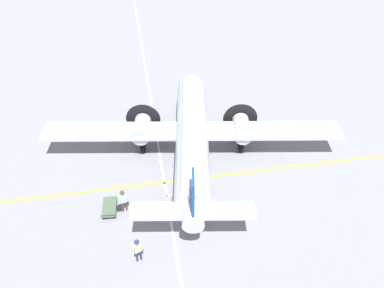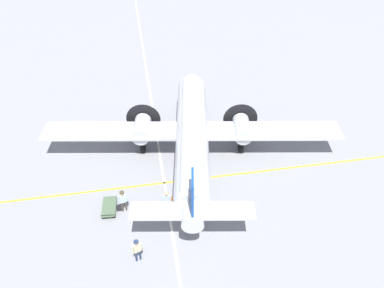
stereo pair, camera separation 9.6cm
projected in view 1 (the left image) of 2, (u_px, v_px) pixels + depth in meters
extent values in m
plane|color=gray|center=(192.00, 159.00, 29.09)|extent=(300.00, 300.00, 0.00)
cube|color=gold|center=(197.00, 179.00, 27.41)|extent=(120.00, 0.16, 0.01)
cube|color=silver|center=(161.00, 163.00, 28.77)|extent=(0.16, 120.00, 0.01)
cylinder|color=silver|center=(192.00, 136.00, 27.65)|extent=(4.66, 14.33, 2.38)
cylinder|color=silver|center=(192.00, 129.00, 27.24)|extent=(3.84, 13.53, 1.66)
sphere|color=silver|center=(191.00, 87.00, 33.15)|extent=(2.26, 2.26, 2.26)
cylinder|color=silver|center=(193.00, 208.00, 22.09)|extent=(1.74, 2.93, 1.31)
cube|color=#194799|center=(193.00, 195.00, 20.64)|extent=(0.39, 1.55, 2.73)
cube|color=silver|center=(193.00, 211.00, 21.75)|extent=(7.42, 2.55, 0.10)
cube|color=silver|center=(192.00, 131.00, 28.64)|extent=(22.84, 5.94, 0.20)
cylinder|color=silver|center=(142.00, 129.00, 28.79)|extent=(1.68, 2.59, 1.31)
cylinder|color=black|center=(143.00, 119.00, 29.83)|extent=(2.71, 0.49, 2.74)
sphere|color=black|center=(143.00, 118.00, 29.92)|extent=(0.46, 0.46, 0.46)
cylinder|color=silver|center=(242.00, 129.00, 28.84)|extent=(1.68, 2.59, 1.31)
cylinder|color=black|center=(240.00, 119.00, 29.88)|extent=(2.71, 0.49, 2.74)
sphere|color=black|center=(240.00, 118.00, 29.97)|extent=(0.46, 0.46, 0.46)
cylinder|color=#4C4C51|center=(142.00, 141.00, 29.23)|extent=(0.18, 0.18, 0.94)
cylinder|color=black|center=(143.00, 146.00, 29.53)|extent=(0.48, 1.13, 1.10)
cylinder|color=#4C4C51|center=(241.00, 141.00, 29.28)|extent=(0.18, 0.18, 0.94)
cylinder|color=black|center=(241.00, 145.00, 29.58)|extent=(0.48, 1.13, 1.10)
cylinder|color=#4C4C51|center=(191.00, 111.00, 32.89)|extent=(0.14, 0.14, 0.87)
cylinder|color=black|center=(191.00, 115.00, 33.16)|extent=(0.29, 0.72, 0.70)
cylinder|color=navy|center=(137.00, 257.00, 21.79)|extent=(0.12, 0.12, 0.84)
cylinder|color=navy|center=(141.00, 255.00, 21.88)|extent=(0.12, 0.12, 0.84)
cube|color=beige|center=(138.00, 248.00, 21.38)|extent=(0.44, 0.31, 0.63)
sphere|color=tan|center=(137.00, 243.00, 21.09)|extent=(0.28, 0.28, 0.28)
cylinder|color=beige|center=(134.00, 250.00, 21.31)|extent=(0.10, 0.10, 0.60)
cylinder|color=beige|center=(142.00, 247.00, 21.49)|extent=(0.10, 0.10, 0.60)
cube|color=black|center=(137.00, 246.00, 21.40)|extent=(0.05, 0.02, 0.40)
cylinder|color=navy|center=(137.00, 242.00, 21.01)|extent=(0.37, 0.37, 0.07)
cylinder|color=#473D2D|center=(123.00, 207.00, 24.75)|extent=(0.12, 0.12, 0.84)
cylinder|color=#473D2D|center=(126.00, 206.00, 24.83)|extent=(0.12, 0.12, 0.84)
cube|color=silver|center=(123.00, 199.00, 24.32)|extent=(0.44, 0.29, 0.63)
sphere|color=tan|center=(122.00, 194.00, 24.04)|extent=(0.28, 0.28, 0.28)
cylinder|color=silver|center=(119.00, 200.00, 24.26)|extent=(0.10, 0.10, 0.60)
cylinder|color=silver|center=(127.00, 198.00, 24.42)|extent=(0.10, 0.10, 0.60)
cube|color=maroon|center=(123.00, 197.00, 24.35)|extent=(0.05, 0.02, 0.41)
cylinder|color=#473D2D|center=(122.00, 193.00, 23.96)|extent=(0.36, 0.36, 0.07)
cylinder|color=#473D2D|center=(166.00, 206.00, 24.79)|extent=(0.12, 0.12, 0.85)
cylinder|color=#473D2D|center=(169.00, 206.00, 24.79)|extent=(0.12, 0.12, 0.85)
cube|color=silver|center=(167.00, 199.00, 24.33)|extent=(0.43, 0.25, 0.63)
sphere|color=tan|center=(167.00, 194.00, 24.04)|extent=(0.28, 0.28, 0.28)
cylinder|color=silver|center=(163.00, 199.00, 24.34)|extent=(0.10, 0.10, 0.60)
cylinder|color=silver|center=(171.00, 199.00, 24.35)|extent=(0.10, 0.10, 0.60)
cube|color=navy|center=(167.00, 197.00, 24.36)|extent=(0.05, 0.02, 0.41)
cube|color=#232328|center=(120.00, 208.00, 24.89)|extent=(0.37, 0.14, 0.51)
cube|color=black|center=(119.00, 205.00, 24.71)|extent=(0.13, 0.10, 0.02)
cube|color=#4C6047|center=(109.00, 207.00, 24.92)|extent=(1.03, 1.89, 0.04)
cube|color=#4C6047|center=(108.00, 215.00, 24.08)|extent=(0.91, 0.10, 0.04)
cylinder|color=#4C6047|center=(102.00, 216.00, 24.12)|extent=(0.04, 0.04, 0.22)
cylinder|color=#4C6047|center=(115.00, 215.00, 24.19)|extent=(0.04, 0.04, 0.22)
cylinder|color=black|center=(105.00, 201.00, 25.53)|extent=(0.08, 0.28, 0.28)
cylinder|color=black|center=(116.00, 200.00, 25.59)|extent=(0.08, 0.28, 0.28)
cylinder|color=black|center=(103.00, 217.00, 24.45)|extent=(0.08, 0.28, 0.28)
cylinder|color=black|center=(115.00, 216.00, 24.51)|extent=(0.08, 0.28, 0.28)
cube|color=orange|center=(171.00, 201.00, 25.71)|extent=(0.46, 0.46, 0.03)
cone|color=orange|center=(171.00, 198.00, 25.53)|extent=(0.39, 0.39, 0.61)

